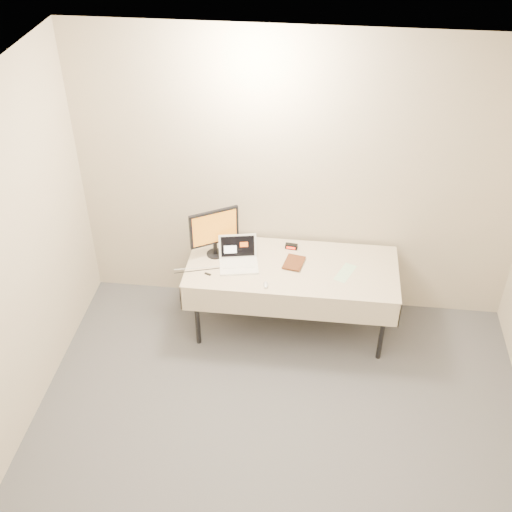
# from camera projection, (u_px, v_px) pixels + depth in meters

# --- Properties ---
(back_wall) EXTENTS (4.00, 0.10, 2.70)m
(back_wall) POSITION_uv_depth(u_px,v_px,m) (298.00, 180.00, 5.65)
(back_wall) COLOR beige
(back_wall) RESTS_ON ground
(table) EXTENTS (1.86, 0.81, 0.74)m
(table) POSITION_uv_depth(u_px,v_px,m) (292.00, 272.00, 5.69)
(table) COLOR black
(table) RESTS_ON ground
(laptop) EXTENTS (0.39, 0.36, 0.23)m
(laptop) POSITION_uv_depth(u_px,v_px,m) (238.00, 258.00, 5.66)
(laptop) COLOR white
(laptop) RESTS_ON table
(monitor) EXTENTS (0.40, 0.25, 0.46)m
(monitor) POSITION_uv_depth(u_px,v_px,m) (214.00, 230.00, 5.63)
(monitor) COLOR black
(monitor) RESTS_ON table
(book) EXTENTS (0.17, 0.05, 0.22)m
(book) POSITION_uv_depth(u_px,v_px,m) (285.00, 252.00, 5.63)
(book) COLOR brown
(book) RESTS_ON table
(alarm_clock) EXTENTS (0.12, 0.06, 0.05)m
(alarm_clock) POSITION_uv_depth(u_px,v_px,m) (291.00, 246.00, 5.85)
(alarm_clock) COLOR black
(alarm_clock) RESTS_ON table
(clicker) EXTENTS (0.05, 0.09, 0.02)m
(clicker) POSITION_uv_depth(u_px,v_px,m) (266.00, 285.00, 5.43)
(clicker) COLOR silver
(clicker) RESTS_ON table
(paper_form) EXTENTS (0.21, 0.30, 0.00)m
(paper_form) POSITION_uv_depth(u_px,v_px,m) (345.00, 273.00, 5.58)
(paper_form) COLOR #B5E4B7
(paper_form) RESTS_ON table
(usb_dongle) EXTENTS (0.06, 0.04, 0.01)m
(usb_dongle) POSITION_uv_depth(u_px,v_px,m) (208.00, 274.00, 5.55)
(usb_dongle) COLOR black
(usb_dongle) RESTS_ON table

